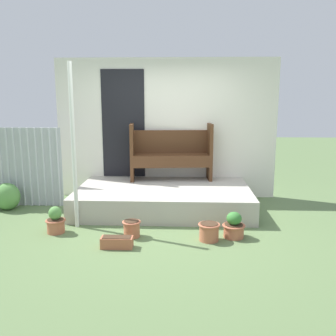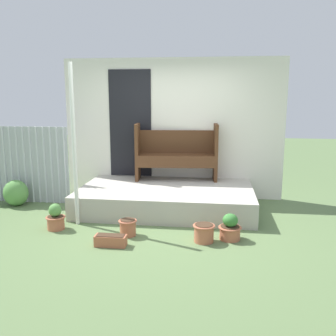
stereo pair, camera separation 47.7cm
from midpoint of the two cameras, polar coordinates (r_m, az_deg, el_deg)
ground_plane at (r=5.66m, az=-3.65°, el=-8.90°), size 24.00×24.00×0.00m
porch_slab at (r=6.41m, az=-2.82°, el=-4.69°), size 2.91×1.69×0.38m
house_wall at (r=7.07m, az=-2.55°, el=5.99°), size 4.11×0.08×2.60m
support_post at (r=5.59m, az=-16.60°, el=3.04°), size 0.06×0.06×2.39m
bench at (r=6.86m, az=-1.54°, el=2.57°), size 1.51×0.53×1.04m
flower_pot_left at (r=5.66m, az=-19.12°, el=-7.72°), size 0.28×0.28×0.39m
flower_pot_middle at (r=5.27m, az=-8.18°, el=-9.06°), size 0.26×0.26×0.23m
flower_pot_right at (r=5.10m, az=3.59°, el=-9.60°), size 0.30×0.30×0.24m
flower_pot_far_right at (r=5.23m, az=7.42°, el=-8.85°), size 0.32×0.32×0.36m
planter_box_rect at (r=4.97m, az=-10.58°, el=-11.10°), size 0.41×0.16×0.15m
shrub_by_fence at (r=7.04m, az=-25.13°, el=-3.96°), size 0.44×0.39×0.46m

